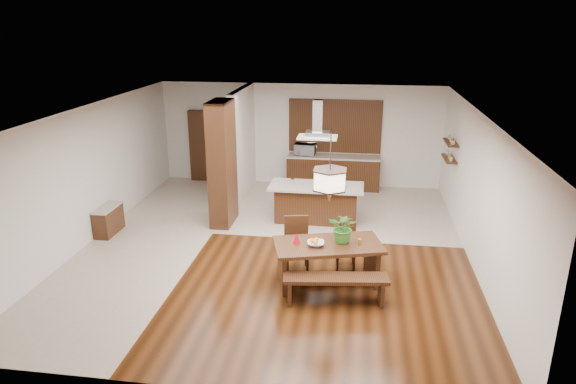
% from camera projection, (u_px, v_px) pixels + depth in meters
% --- Properties ---
extents(room_shell, '(9.00, 9.04, 2.92)m').
position_uv_depth(room_shell, '(273.00, 153.00, 10.27)').
color(room_shell, black).
rests_on(room_shell, ground).
extents(tile_hallway, '(2.50, 9.00, 0.01)m').
position_uv_depth(tile_hallway, '(151.00, 239.00, 11.30)').
color(tile_hallway, '#C2B2A1').
rests_on(tile_hallway, ground).
extents(tile_kitchen, '(5.50, 4.00, 0.01)m').
position_uv_depth(tile_kitchen, '(339.00, 209.00, 13.10)').
color(tile_kitchen, '#C2B2A1').
rests_on(tile_kitchen, ground).
extents(soffit_band, '(8.00, 9.00, 0.02)m').
position_uv_depth(soffit_band, '(273.00, 112.00, 10.00)').
color(soffit_band, '#3D1B0F').
rests_on(soffit_band, room_shell).
extents(partition_pier, '(0.45, 1.00, 2.90)m').
position_uv_depth(partition_pier, '(222.00, 164.00, 11.78)').
color(partition_pier, black).
rests_on(partition_pier, ground).
extents(partition_stub, '(0.18, 2.40, 2.90)m').
position_uv_depth(partition_stub, '(243.00, 143.00, 13.74)').
color(partition_stub, silver).
rests_on(partition_stub, ground).
extents(hallway_console, '(0.37, 0.88, 0.63)m').
position_uv_depth(hallway_console, '(109.00, 220.00, 11.53)').
color(hallway_console, black).
rests_on(hallway_console, ground).
extents(hallway_doorway, '(1.10, 0.20, 2.10)m').
position_uv_depth(hallway_doorway, '(208.00, 146.00, 15.08)').
color(hallway_doorway, black).
rests_on(hallway_doorway, ground).
extents(rear_counter, '(2.60, 0.62, 0.95)m').
position_uv_depth(rear_counter, '(333.00, 172.00, 14.58)').
color(rear_counter, black).
rests_on(rear_counter, ground).
extents(kitchen_window, '(2.60, 0.08, 1.50)m').
position_uv_depth(kitchen_window, '(335.00, 126.00, 14.41)').
color(kitchen_window, olive).
rests_on(kitchen_window, room_shell).
extents(shelf_lower, '(0.26, 0.90, 0.04)m').
position_uv_depth(shelf_lower, '(449.00, 159.00, 12.40)').
color(shelf_lower, black).
rests_on(shelf_lower, room_shell).
extents(shelf_upper, '(0.26, 0.90, 0.04)m').
position_uv_depth(shelf_upper, '(451.00, 143.00, 12.27)').
color(shelf_upper, black).
rests_on(shelf_upper, room_shell).
extents(dining_table, '(2.10, 1.43, 0.80)m').
position_uv_depth(dining_table, '(328.00, 254.00, 9.24)').
color(dining_table, black).
rests_on(dining_table, ground).
extents(dining_bench, '(1.81, 0.61, 0.50)m').
position_uv_depth(dining_bench, '(335.00, 290.00, 8.70)').
color(dining_bench, black).
rests_on(dining_bench, ground).
extents(dining_chair_left, '(0.55, 0.55, 1.05)m').
position_uv_depth(dining_chair_left, '(297.00, 245.00, 9.75)').
color(dining_chair_left, black).
rests_on(dining_chair_left, ground).
extents(dining_chair_right, '(0.42, 0.42, 0.88)m').
position_uv_depth(dining_chair_right, '(346.00, 247.00, 9.90)').
color(dining_chair_right, black).
rests_on(dining_chair_right, ground).
extents(pendant_lantern, '(0.64, 0.64, 1.31)m').
position_uv_depth(pendant_lantern, '(330.00, 166.00, 8.71)').
color(pendant_lantern, '#FDE3C2').
rests_on(pendant_lantern, room_shell).
extents(foliage_plant, '(0.63, 0.59, 0.57)m').
position_uv_depth(foliage_plant, '(344.00, 228.00, 9.14)').
color(foliage_plant, '#357928').
rests_on(foliage_plant, dining_table).
extents(fruit_bowl, '(0.33, 0.33, 0.07)m').
position_uv_depth(fruit_bowl, '(316.00, 244.00, 9.08)').
color(fruit_bowl, '#BEB5A6').
rests_on(fruit_bowl, dining_table).
extents(napkin_cone, '(0.17, 0.17, 0.21)m').
position_uv_depth(napkin_cone, '(297.00, 238.00, 9.15)').
color(napkin_cone, '#B50C13').
rests_on(napkin_cone, dining_table).
extents(gold_ornament, '(0.09, 0.09, 0.10)m').
position_uv_depth(gold_ornament, '(359.00, 242.00, 9.14)').
color(gold_ornament, gold).
rests_on(gold_ornament, dining_table).
extents(kitchen_island, '(2.20, 0.96, 0.91)m').
position_uv_depth(kitchen_island, '(316.00, 203.00, 12.19)').
color(kitchen_island, black).
rests_on(kitchen_island, ground).
extents(range_hood, '(0.90, 0.55, 0.87)m').
position_uv_depth(range_hood, '(318.00, 119.00, 11.55)').
color(range_hood, silver).
rests_on(range_hood, room_shell).
extents(island_cup, '(0.15, 0.15, 0.10)m').
position_uv_depth(island_cup, '(333.00, 185.00, 11.91)').
color(island_cup, silver).
rests_on(island_cup, kitchen_island).
extents(microwave, '(0.61, 0.44, 0.32)m').
position_uv_depth(microwave, '(305.00, 149.00, 14.49)').
color(microwave, silver).
rests_on(microwave, rear_counter).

